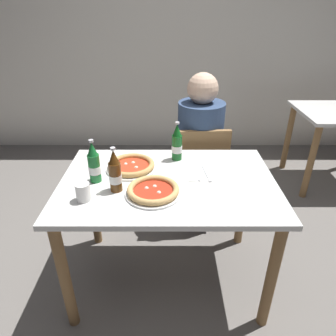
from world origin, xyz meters
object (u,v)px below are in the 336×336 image
Objects in this scene: diner_seated at (199,155)px; napkin_with_cutlery at (203,174)px; pizza_margherita_near at (131,166)px; beer_bottle_right at (94,164)px; dining_table_main at (168,197)px; paper_cup at (83,192)px; beer_bottle_left at (177,144)px; beer_bottle_center at (115,173)px; chair_behind_table at (200,170)px; pizza_marinara_far at (153,191)px.

napkin_with_cutlery is at bearing -93.87° from diner_seated.
beer_bottle_right is (-0.18, -0.14, 0.08)m from pizza_margherita_near.
beer_bottle_right is at bearing -179.04° from dining_table_main.
beer_bottle_left is at bearing 43.88° from paper_cup.
beer_bottle_center reaches higher than dining_table_main.
chair_behind_table is at bearing 61.15° from beer_bottle_left.
diner_seated is at bearing 69.81° from dining_table_main.
beer_bottle_center is 0.16m from beer_bottle_right.
beer_bottle_left reaches higher than paper_cup.
beer_bottle_right is at bearing -133.98° from diner_seated.
pizza_margherita_near is 1.21× the size of beer_bottle_right.
paper_cup is (-0.15, -0.09, -0.06)m from beer_bottle_center.
dining_table_main is 0.99× the size of diner_seated.
pizza_marinara_far is 0.36m from beer_bottle_right.
beer_bottle_right is at bearing -143.34° from pizza_margherita_near.
beer_bottle_right is at bearing 143.36° from beer_bottle_center.
chair_behind_table is 4.47× the size of napkin_with_cutlery.
diner_seated reaches higher than dining_table_main.
beer_bottle_center is (-0.05, -0.23, 0.08)m from pizza_margherita_near.
pizza_margherita_near is at bearing 43.00° from chair_behind_table.
pizza_margherita_near is 1.21× the size of beer_bottle_center.
dining_table_main is at bearing 65.02° from chair_behind_table.
beer_bottle_center is at bearing -131.84° from beer_bottle_left.
pizza_marinara_far is at bearing -118.39° from dining_table_main.
pizza_marinara_far is 1.18× the size of beer_bottle_left.
pizza_margherita_near is 0.38m from paper_cup.
beer_bottle_left is 0.26m from napkin_with_cutlery.
beer_bottle_center is at bearing -159.35° from dining_table_main.
beer_bottle_right is (-0.46, -0.27, 0.00)m from beer_bottle_left.
beer_bottle_left reaches higher than pizza_margherita_near.
beer_bottle_right is 1.30× the size of napkin_with_cutlery.
beer_bottle_left reaches higher than dining_table_main.
paper_cup is at bearing -136.12° from beer_bottle_left.
beer_bottle_left and beer_bottle_right have the same top height.
beer_bottle_right reaches higher than napkin_with_cutlery.
pizza_marinara_far is 0.35m from paper_cup.
napkin_with_cutlery is at bearing 22.88° from paper_cup.
chair_behind_table is (0.25, 0.61, -0.15)m from dining_table_main.
dining_table_main is 0.36m from beer_bottle_center.
napkin_with_cutlery reaches higher than dining_table_main.
beer_bottle_center is 1.00× the size of beer_bottle_right.
dining_table_main is 4.02× the size of pizza_margherita_near.
dining_table_main is 0.49m from paper_cup.
paper_cup is at bearing -171.12° from pizza_marinara_far.
pizza_marinara_far is at bearing 63.77° from chair_behind_table.
chair_behind_table is 0.54m from beer_bottle_left.
beer_bottle_center is at bearing 50.97° from chair_behind_table.
diner_seated is 4.89× the size of beer_bottle_left.
napkin_with_cutlery is (-0.04, -0.59, 0.17)m from diner_seated.
beer_bottle_left is (0.06, 0.26, 0.22)m from dining_table_main.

